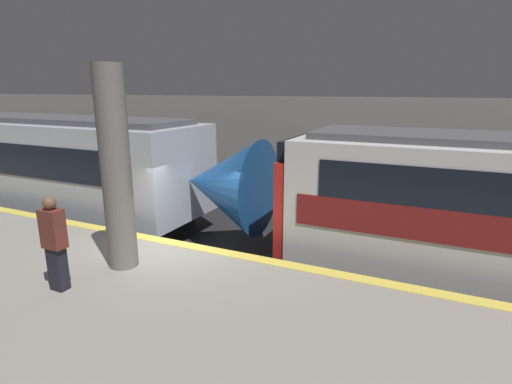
% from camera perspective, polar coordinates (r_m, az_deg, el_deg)
% --- Properties ---
extents(ground_plane, '(120.00, 120.00, 0.00)m').
position_cam_1_polar(ground_plane, '(9.74, -11.25, -12.54)').
color(ground_plane, black).
extents(platform, '(40.00, 5.40, 1.07)m').
position_cam_1_polar(platform, '(7.78, -23.72, -16.53)').
color(platform, gray).
rests_on(platform, ground).
extents(station_rear_barrier, '(50.00, 0.15, 4.13)m').
position_cam_1_polar(station_rear_barrier, '(14.39, 3.22, 5.21)').
color(station_rear_barrier, '#9E998E').
rests_on(station_rear_barrier, ground).
extents(support_pillar_near, '(0.55, 0.55, 3.76)m').
position_cam_1_polar(support_pillar_near, '(7.75, -19.37, 2.96)').
color(support_pillar_near, slate).
rests_on(support_pillar_near, platform).
extents(train_modern, '(19.71, 3.09, 3.52)m').
position_cam_1_polar(train_modern, '(17.21, -32.19, 3.67)').
color(train_modern, black).
rests_on(train_modern, ground).
extents(person_waiting, '(0.38, 0.24, 1.64)m').
position_cam_1_polar(person_waiting, '(7.47, -26.84, -6.37)').
color(person_waiting, black).
rests_on(person_waiting, platform).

